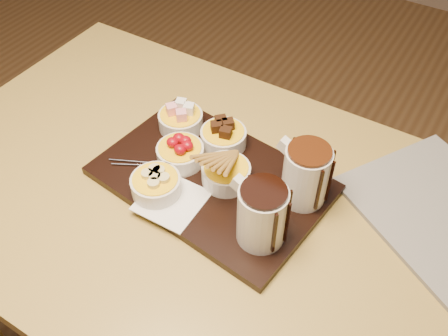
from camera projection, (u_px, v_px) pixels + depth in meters
The scene contains 12 objects.
dining_table at pixel (192, 218), 1.10m from camera, with size 1.20×0.80×0.75m.
serving_board at pixel (212, 179), 1.03m from camera, with size 0.46×0.30×0.02m, color black.
napkin at pixel (172, 201), 0.98m from camera, with size 0.12×0.12×0.00m, color white.
bowl_marshmallows at pixel (181, 121), 1.12m from camera, with size 0.10×0.10×0.04m, color silver.
bowl_cake at pixel (223, 138), 1.08m from camera, with size 0.10×0.10×0.04m, color silver.
bowl_strawberries at pixel (180, 154), 1.05m from camera, with size 0.10×0.10×0.04m, color silver.
bowl_biscotti at pixel (226, 174), 1.01m from camera, with size 0.10×0.10×0.04m, color silver.
bowl_bananas at pixel (156, 185), 0.99m from camera, with size 0.10×0.10×0.04m, color silver.
pitcher_dark_chocolate at pixel (262, 215), 0.88m from camera, with size 0.09×0.09×0.12m, color silver.
pitcher_milk_chocolate at pixel (306, 175), 0.95m from camera, with size 0.09×0.09×0.12m, color silver.
fondue_skewers at pixel (169, 164), 1.05m from camera, with size 0.26×0.03×0.01m, color silver, non-canonical shape.
newspaper at pixel (446, 215), 0.97m from camera, with size 0.36×0.29×0.01m, color beige.
Camera 1 is at (0.41, -0.54, 1.53)m, focal length 40.00 mm.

